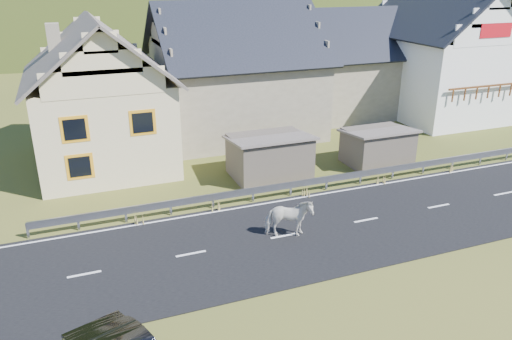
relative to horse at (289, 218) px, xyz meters
name	(u,v)px	position (x,y,z in m)	size (l,w,h in m)	color
ground	(366,221)	(3.85, 0.08, -0.87)	(160.00, 160.00, 0.00)	#324114
road	(366,220)	(3.85, 0.08, -0.85)	(60.00, 7.00, 0.04)	black
lane_markings	(366,220)	(3.85, 0.08, -0.82)	(60.00, 6.60, 0.01)	silver
guardrail	(327,180)	(3.85, 3.76, -0.31)	(28.10, 0.09, 0.75)	#93969B
shed_left	(269,157)	(1.85, 6.58, 0.23)	(4.30, 3.30, 2.40)	#5E5349
shed_right	(377,147)	(8.35, 6.08, 0.13)	(3.80, 2.90, 2.20)	#5E5349
house_cream	(99,88)	(-6.16, 12.08, 3.49)	(7.80, 9.80, 8.30)	beige
house_stone_a	(235,64)	(2.85, 15.08, 3.76)	(10.80, 9.80, 8.90)	gray
house_stone_b	(349,57)	(12.85, 17.08, 3.37)	(9.80, 8.80, 8.10)	gray
house_white	(440,48)	(18.85, 14.08, 4.19)	(8.80, 10.80, 9.70)	white
mountain	(110,59)	(8.85, 180.08, -20.87)	(440.00, 280.00, 260.00)	#243412
horse	(289,218)	(0.00, 0.00, 0.00)	(1.96, 0.89, 1.66)	silver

